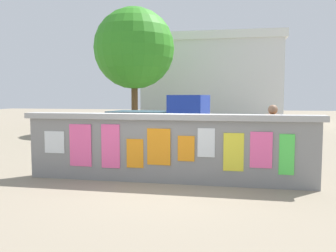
# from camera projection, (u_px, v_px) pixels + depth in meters

# --- Properties ---
(ground) EXTENTS (60.00, 60.00, 0.00)m
(ground) POSITION_uv_depth(u_px,v_px,m) (202.00, 138.00, 15.30)
(ground) COLOR gray
(poster_wall) EXTENTS (6.30, 0.42, 1.45)m
(poster_wall) POSITION_uv_depth(u_px,v_px,m) (166.00, 147.00, 7.41)
(poster_wall) COLOR gray
(poster_wall) RESTS_ON ground
(auto_rickshaw_truck) EXTENTS (3.78, 2.00, 1.85)m
(auto_rickshaw_truck) POSITION_uv_depth(u_px,v_px,m) (163.00, 121.00, 12.97)
(auto_rickshaw_truck) COLOR black
(auto_rickshaw_truck) RESTS_ON ground
(motorcycle) EXTENTS (1.87, 0.70, 0.87)m
(motorcycle) POSITION_uv_depth(u_px,v_px,m) (196.00, 152.00, 8.51)
(motorcycle) COLOR black
(motorcycle) RESTS_ON ground
(bicycle_near) EXTENTS (1.70, 0.44, 0.95)m
(bicycle_near) POSITION_uv_depth(u_px,v_px,m) (236.00, 146.00, 10.34)
(bicycle_near) COLOR black
(bicycle_near) RESTS_ON ground
(bicycle_far) EXTENTS (1.65, 0.61, 0.95)m
(bicycle_far) POSITION_uv_depth(u_px,v_px,m) (103.00, 146.00, 10.18)
(bicycle_far) COLOR black
(bicycle_far) RESTS_ON ground
(person_walking) EXTENTS (0.45, 0.45, 1.62)m
(person_walking) POSITION_uv_depth(u_px,v_px,m) (272.00, 132.00, 8.10)
(person_walking) COLOR #BF6626
(person_walking) RESTS_ON ground
(tree_roadside) EXTENTS (4.07, 4.07, 6.24)m
(tree_roadside) POSITION_uv_depth(u_px,v_px,m) (134.00, 49.00, 17.77)
(tree_roadside) COLOR brown
(tree_roadside) RESTS_ON ground
(building_background) EXTENTS (8.97, 6.92, 5.71)m
(building_background) POSITION_uv_depth(u_px,v_px,m) (213.00, 81.00, 24.52)
(building_background) COLOR silver
(building_background) RESTS_ON ground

